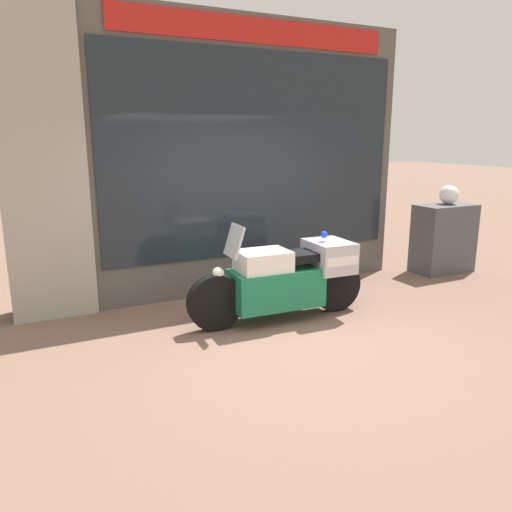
{
  "coord_description": "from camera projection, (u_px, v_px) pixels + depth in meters",
  "views": [
    {
      "loc": [
        -2.72,
        -4.55,
        2.2
      ],
      "look_at": [
        0.05,
        1.02,
        0.7
      ],
      "focal_mm": 35.0,
      "sensor_mm": 36.0,
      "label": 1
    }
  ],
  "objects": [
    {
      "name": "ground_plane",
      "position": [
        292.0,
        336.0,
        5.66
      ],
      "size": [
        60.0,
        60.0,
        0.0
      ],
      "primitive_type": "plane",
      "color": "#7A5B4C"
    },
    {
      "name": "shop_building",
      "position": [
        193.0,
        159.0,
        6.77
      ],
      "size": [
        5.64,
        0.55,
        3.79
      ],
      "color": "#56514C",
      "rests_on": "ground"
    },
    {
      "name": "window_display",
      "position": [
        248.0,
        255.0,
        7.5
      ],
      "size": [
        4.21,
        0.3,
        1.93
      ],
      "color": "slate",
      "rests_on": "ground"
    },
    {
      "name": "paramedic_motorcycle",
      "position": [
        288.0,
        277.0,
        6.08
      ],
      "size": [
        2.31,
        0.64,
        1.23
      ],
      "rotation": [
        0.0,
        0.0,
        3.1
      ],
      "color": "black",
      "rests_on": "ground"
    },
    {
      "name": "utility_cabinet",
      "position": [
        443.0,
        238.0,
        8.23
      ],
      "size": [
        1.0,
        0.53,
        1.12
      ],
      "primitive_type": "cube",
      "color": "#4C4C51",
      "rests_on": "ground"
    },
    {
      "name": "white_helmet",
      "position": [
        449.0,
        195.0,
        8.14
      ],
      "size": [
        0.31,
        0.31,
        0.31
      ],
      "primitive_type": "sphere",
      "color": "white",
      "rests_on": "utility_cabinet"
    }
  ]
}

